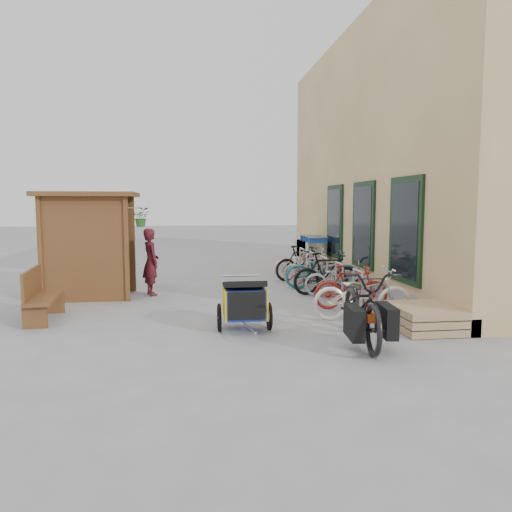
{
  "coord_description": "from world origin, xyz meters",
  "views": [
    {
      "loc": [
        -0.97,
        -9.25,
        2.14
      ],
      "look_at": [
        0.5,
        1.5,
        1.0
      ],
      "focal_mm": 35.0,
      "sensor_mm": 36.0,
      "label": 1
    }
  ],
  "objects": [
    {
      "name": "person_kiosk",
      "position": [
        -1.84,
        2.56,
        0.78
      ],
      "size": [
        0.55,
        0.67,
        1.57
      ],
      "primitive_type": "imported",
      "rotation": [
        0.0,
        0.0,
        1.93
      ],
      "color": "maroon",
      "rests_on": "ground"
    },
    {
      "name": "kiosk",
      "position": [
        -3.28,
        2.47,
        1.55
      ],
      "size": [
        2.49,
        1.65,
        2.4
      ],
      "color": "brown",
      "rests_on": "ground"
    },
    {
      "name": "bike_5",
      "position": [
        2.21,
        3.32,
        0.45
      ],
      "size": [
        1.55,
        0.86,
        0.89
      ],
      "primitive_type": "imported",
      "rotation": [
        0.0,
        0.0,
        1.26
      ],
      "color": "#C37E84",
      "rests_on": "ground"
    },
    {
      "name": "bike_rack",
      "position": [
        2.3,
        2.4,
        0.52
      ],
      "size": [
        0.05,
        5.35,
        0.86
      ],
      "color": "#A5A8AD",
      "rests_on": "ground"
    },
    {
      "name": "bike_6",
      "position": [
        2.24,
        4.19,
        0.47
      ],
      "size": [
        1.84,
        0.84,
        0.93
      ],
      "primitive_type": "imported",
      "rotation": [
        0.0,
        0.0,
        1.44
      ],
      "color": "white",
      "rests_on": "ground"
    },
    {
      "name": "cargo_bike",
      "position": [
        1.68,
        -2.01,
        0.58
      ],
      "size": [
        1.01,
        2.29,
        1.17
      ],
      "rotation": [
        0.0,
        0.0,
        -0.11
      ],
      "color": "black",
      "rests_on": "ground"
    },
    {
      "name": "bike_7",
      "position": [
        2.19,
        4.33,
        0.49
      ],
      "size": [
        1.7,
        0.87,
        0.98
      ],
      "primitive_type": "imported",
      "rotation": [
        0.0,
        0.0,
        1.83
      ],
      "color": "black",
      "rests_on": "ground"
    },
    {
      "name": "pallet_stack",
      "position": [
        3.0,
        -1.4,
        0.21
      ],
      "size": [
        1.0,
        1.2,
        0.4
      ],
      "color": "tan",
      "rests_on": "ground"
    },
    {
      "name": "bike_0",
      "position": [
        2.21,
        -0.51,
        0.48
      ],
      "size": [
        1.87,
        0.73,
        0.97
      ],
      "primitive_type": "imported",
      "rotation": [
        0.0,
        0.0,
        1.52
      ],
      "color": "white",
      "rests_on": "ground"
    },
    {
      "name": "bike_1",
      "position": [
        2.3,
        0.39,
        0.45
      ],
      "size": [
        1.55,
        0.57,
        0.91
      ],
      "primitive_type": "imported",
      "rotation": [
        0.0,
        0.0,
        1.47
      ],
      "color": "maroon",
      "rests_on": "ground"
    },
    {
      "name": "bike_3",
      "position": [
        2.27,
        2.09,
        0.5
      ],
      "size": [
        1.71,
        0.69,
        1.0
      ],
      "primitive_type": "imported",
      "rotation": [
        0.0,
        0.0,
        1.7
      ],
      "color": "black",
      "rests_on": "ground"
    },
    {
      "name": "child_trailer",
      "position": [
        -0.04,
        -0.99,
        0.5
      ],
      "size": [
        0.92,
        1.54,
        0.91
      ],
      "rotation": [
        0.0,
        0.0,
        -0.01
      ],
      "color": "navy",
      "rests_on": "ground"
    },
    {
      "name": "bike_2",
      "position": [
        2.46,
        1.68,
        0.42
      ],
      "size": [
        1.69,
        1.06,
        0.84
      ],
      "primitive_type": "imported",
      "rotation": [
        0.0,
        0.0,
        1.23
      ],
      "color": "#9A9A9E",
      "rests_on": "ground"
    },
    {
      "name": "bench",
      "position": [
        -3.68,
        0.2,
        0.49
      ],
      "size": [
        0.59,
        1.56,
        0.97
      ],
      "rotation": [
        0.0,
        0.0,
        0.09
      ],
      "color": "brown",
      "rests_on": "ground"
    },
    {
      "name": "ground",
      "position": [
        0.0,
        0.0,
        0.0
      ],
      "size": [
        80.0,
        80.0,
        0.0
      ],
      "primitive_type": "plane",
      "color": "#969699"
    },
    {
      "name": "bike_4",
      "position": [
        2.35,
        2.8,
        0.49
      ],
      "size": [
        1.91,
        0.87,
        0.97
      ],
      "primitive_type": "imported",
      "rotation": [
        0.0,
        0.0,
        1.45
      ],
      "color": "#1B6B6C",
      "rests_on": "ground"
    },
    {
      "name": "shopping_carts",
      "position": [
        3.0,
        6.72,
        0.65
      ],
      "size": [
        0.62,
        2.1,
        1.12
      ],
      "color": "silver",
      "rests_on": "ground"
    },
    {
      "name": "building",
      "position": [
        6.49,
        4.5,
        3.49
      ],
      "size": [
        6.07,
        13.0,
        7.0
      ],
      "color": "#DBB97E",
      "rests_on": "ground"
    }
  ]
}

